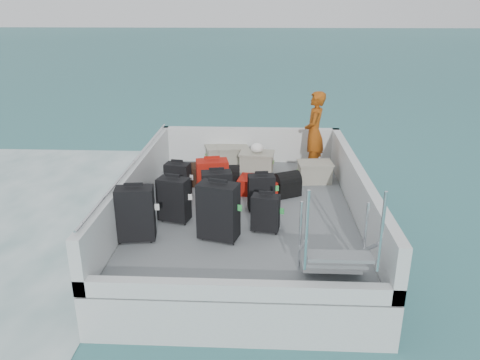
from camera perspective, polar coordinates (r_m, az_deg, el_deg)
The scene contains 23 objects.
ground at distance 7.70m, azimuth 0.60°, elevation -7.71°, with size 160.00×160.00×0.00m, color #185154.
ferry_hull at distance 7.56m, azimuth 0.61°, elevation -5.70°, with size 3.60×5.00×0.60m, color silver.
deck at distance 7.43m, azimuth 0.62°, elevation -3.55°, with size 3.30×4.70×0.02m, color slate.
deck_fittings at distance 6.98m, azimuth 3.38°, elevation -1.81°, with size 3.60×5.00×0.90m.
suitcase_0 at distance 6.46m, azimuth -12.59°, elevation -4.11°, with size 0.50×0.28×0.77m, color black.
suitcase_1 at distance 6.95m, azimuth -8.06°, elevation -2.43°, with size 0.45×0.26×0.67m, color black.
suitcase_2 at distance 7.85m, azimuth -7.58°, elevation -0.02°, with size 0.40×0.24×0.58m, color black.
suitcase_3 at distance 6.34m, azimuth -2.65°, elevation -3.89°, with size 0.53×0.31×0.80m, color black.
suitcase_4 at distance 7.16m, azimuth -2.83°, elevation -1.54°, with size 0.45×0.27×0.67m, color black.
suitcase_5 at distance 7.61m, azimuth -3.38°, elevation -0.09°, with size 0.50×0.30×0.70m, color #B5160D.
suitcase_6 at distance 6.61m, azimuth 3.13°, elevation -4.11°, with size 0.39×0.23×0.54m, color black.
suitcase_7 at distance 7.27m, azimuth 2.60°, elevation -1.58°, with size 0.41×0.23×0.57m, color black.
suitcase_8 at distance 7.98m, azimuth 2.38°, elevation -0.68°, with size 0.46×0.70×0.27m, color #B5160D.
duffel_0 at distance 8.39m, azimuth -6.48°, elevation 0.45°, with size 0.55×0.30×0.32m, color black, non-canonical shape.
duffel_1 at distance 8.21m, azimuth -1.66°, elevation 0.11°, with size 0.46×0.30×0.32m, color black, non-canonical shape.
duffel_2 at distance 7.91m, azimuth 5.73°, elevation -0.78°, with size 0.42×0.30×0.32m, color black, non-canonical shape.
crate_0 at distance 9.45m, azimuth -2.33°, elevation 2.95°, with size 0.57×0.39×0.34m, color #9E9B89.
crate_1 at distance 9.44m, azimuth -0.92°, elevation 2.96°, with size 0.58×0.40×0.35m, color #9E9B89.
crate_2 at distance 8.98m, azimuth 2.05°, elevation 2.09°, with size 0.61×0.42×0.37m, color #9E9B89.
crate_3 at distance 8.59m, azimuth 9.08°, elevation 0.88°, with size 0.57×0.39×0.34m, color #9E9B89.
yellow_bag at distance 8.92m, azimuth 8.01°, elevation 1.27°, with size 0.28×0.26×0.22m, color yellow.
white_bag at distance 8.90m, azimuth 2.07°, elevation 3.76°, with size 0.24×0.24×0.18m, color white.
passenger at distance 8.93m, azimuth 9.04°, elevation 5.71°, with size 0.57×0.37×1.55m, color #D86014.
Camera 1 is at (0.24, -6.78, 3.63)m, focal length 35.00 mm.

